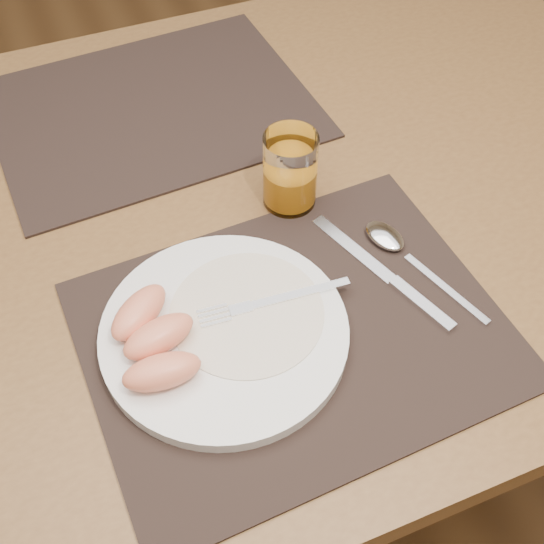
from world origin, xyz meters
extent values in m
plane|color=brown|center=(0.00, 0.00, 0.00)|extent=(5.00, 5.00, 0.00)
cube|color=brown|center=(0.00, 0.00, 0.73)|extent=(1.40, 0.90, 0.04)
cylinder|color=brown|center=(0.62, 0.37, 0.35)|extent=(0.06, 0.06, 0.71)
cube|color=black|center=(0.02, -0.22, 0.75)|extent=(0.47, 0.37, 0.00)
cube|color=black|center=(-0.02, 0.22, 0.75)|extent=(0.47, 0.38, 0.00)
cylinder|color=white|center=(-0.05, -0.20, 0.76)|extent=(0.27, 0.27, 0.02)
cylinder|color=white|center=(-0.02, -0.19, 0.77)|extent=(0.17, 0.17, 0.00)
cube|color=silver|center=(0.04, -0.19, 0.77)|extent=(0.12, 0.02, 0.00)
cube|color=silver|center=(-0.03, -0.18, 0.77)|extent=(0.03, 0.02, 0.00)
cube|color=silver|center=(-0.06, -0.18, 0.77)|extent=(0.04, 0.03, 0.00)
cube|color=silver|center=(0.13, -0.14, 0.76)|extent=(0.06, 0.13, 0.00)
cube|color=silver|center=(0.17, -0.24, 0.76)|extent=(0.04, 0.09, 0.01)
cube|color=silver|center=(0.21, -0.23, 0.76)|extent=(0.04, 0.12, 0.00)
ellipsoid|color=silver|center=(0.18, -0.14, 0.76)|extent=(0.05, 0.06, 0.01)
cylinder|color=white|center=(0.10, -0.03, 0.80)|extent=(0.07, 0.07, 0.10)
cylinder|color=orange|center=(0.10, -0.03, 0.78)|extent=(0.06, 0.06, 0.05)
ellipsoid|color=#F28A62|center=(-0.13, -0.23, 0.79)|extent=(0.08, 0.04, 0.03)
ellipsoid|color=#F28A62|center=(-0.12, -0.19, 0.79)|extent=(0.09, 0.06, 0.03)
ellipsoid|color=#F28A62|center=(-0.13, -0.15, 0.79)|extent=(0.09, 0.08, 0.03)
camera|label=1|loc=(-0.16, -0.60, 1.38)|focal=45.00mm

